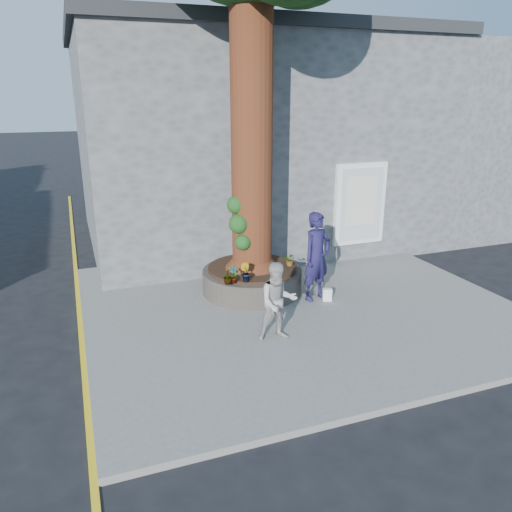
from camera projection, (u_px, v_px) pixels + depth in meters
name	position (u px, v px, depth m)	size (l,w,h in m)	color
ground	(249.00, 338.00, 9.69)	(120.00, 120.00, 0.00)	black
pavement	(297.00, 305.00, 11.06)	(9.00, 8.00, 0.12)	slate
yellow_line	(82.00, 341.00, 9.56)	(0.10, 30.00, 0.01)	yellow
stone_shop	(246.00, 138.00, 15.94)	(10.30, 8.30, 6.30)	#525557
neighbour_shop	(448.00, 136.00, 18.66)	(6.00, 8.00, 6.00)	#525557
planter	(252.00, 279.00, 11.61)	(2.30, 2.30, 0.60)	black
man	(317.00, 257.00, 10.95)	(0.72, 0.48, 1.99)	#1A163F
woman	(278.00, 302.00, 9.19)	(0.73, 0.57, 1.50)	#A8A5A1
shopping_bag	(327.00, 295.00, 11.10)	(0.20, 0.12, 0.28)	white
plant_a	(234.00, 274.00, 10.45)	(0.20, 0.14, 0.39)	gray
plant_b	(245.00, 273.00, 10.54)	(0.22, 0.22, 0.40)	gray
plant_c	(228.00, 276.00, 10.42)	(0.19, 0.19, 0.34)	gray
plant_d	(290.00, 259.00, 11.52)	(0.28, 0.25, 0.31)	gray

